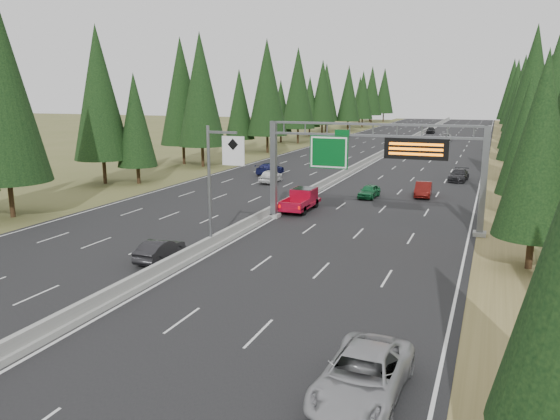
% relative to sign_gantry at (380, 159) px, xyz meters
% --- Properties ---
extents(road, '(32.00, 260.00, 0.08)m').
position_rel_sign_gantry_xyz_m(road, '(-8.92, 45.12, -5.23)').
color(road, black).
rests_on(road, ground).
extents(shoulder_right, '(3.60, 260.00, 0.06)m').
position_rel_sign_gantry_xyz_m(shoulder_right, '(8.88, 45.12, -5.24)').
color(shoulder_right, olive).
rests_on(shoulder_right, ground).
extents(shoulder_left, '(3.60, 260.00, 0.06)m').
position_rel_sign_gantry_xyz_m(shoulder_left, '(-26.72, 45.12, -5.24)').
color(shoulder_left, '#535729').
rests_on(shoulder_left, ground).
extents(median_barrier, '(0.70, 260.00, 0.85)m').
position_rel_sign_gantry_xyz_m(median_barrier, '(-8.92, 45.12, -4.85)').
color(median_barrier, gray).
rests_on(median_barrier, road).
extents(sign_gantry, '(16.75, 0.98, 7.80)m').
position_rel_sign_gantry_xyz_m(sign_gantry, '(0.00, 0.00, 0.00)').
color(sign_gantry, slate).
rests_on(sign_gantry, road).
extents(hov_sign_pole, '(2.80, 0.50, 8.00)m').
position_rel_sign_gantry_xyz_m(hov_sign_pole, '(-8.33, -9.92, -0.54)').
color(hov_sign_pole, slate).
rests_on(hov_sign_pole, road).
extents(tree_row_right, '(11.34, 238.76, 18.63)m').
position_rel_sign_gantry_xyz_m(tree_row_right, '(13.10, 45.95, 3.75)').
color(tree_row_right, black).
rests_on(tree_row_right, ground).
extents(tree_row_left, '(12.21, 235.33, 18.89)m').
position_rel_sign_gantry_xyz_m(tree_row_left, '(-30.80, 42.65, 4.45)').
color(tree_row_left, black).
rests_on(tree_row_left, ground).
extents(silver_minivan, '(2.83, 5.80, 1.59)m').
position_rel_sign_gantry_xyz_m(silver_minivan, '(4.32, -23.68, -4.39)').
color(silver_minivan, '#9D9DA2').
rests_on(silver_minivan, road).
extents(red_pickup, '(2.00, 5.60, 1.82)m').
position_rel_sign_gantry_xyz_m(red_pickup, '(-7.42, 3.89, -4.18)').
color(red_pickup, black).
rests_on(red_pickup, road).
extents(car_ahead_green, '(1.78, 3.83, 1.27)m').
position_rel_sign_gantry_xyz_m(car_ahead_green, '(-3.18, 11.43, -4.55)').
color(car_ahead_green, '#166334').
rests_on(car_ahead_green, road).
extents(car_ahead_dkred, '(1.78, 4.41, 1.42)m').
position_rel_sign_gantry_xyz_m(car_ahead_dkred, '(1.63, 13.93, -4.48)').
color(car_ahead_dkred, '#550F0C').
rests_on(car_ahead_dkred, road).
extents(car_ahead_dkgrey, '(2.27, 4.75, 1.34)m').
position_rel_sign_gantry_xyz_m(car_ahead_dkgrey, '(4.21, 25.27, -4.52)').
color(car_ahead_dkgrey, black).
rests_on(car_ahead_dkgrey, road).
extents(car_ahead_white, '(2.81, 5.31, 1.42)m').
position_rel_sign_gantry_xyz_m(car_ahead_white, '(-2.03, 80.31, -4.48)').
color(car_ahead_white, '#BCBCBC').
rests_on(car_ahead_white, road).
extents(car_ahead_far, '(2.11, 4.85, 1.63)m').
position_rel_sign_gantry_xyz_m(car_ahead_far, '(-7.25, 99.77, -4.37)').
color(car_ahead_far, black).
rests_on(car_ahead_far, road).
extents(car_onc_near, '(1.48, 3.97, 1.30)m').
position_rel_sign_gantry_xyz_m(car_onc_near, '(-10.66, -13.11, -4.54)').
color(car_onc_near, black).
rests_on(car_onc_near, road).
extents(car_onc_blue, '(2.39, 5.05, 1.42)m').
position_rel_sign_gantry_xyz_m(car_onc_blue, '(-17.98, 22.02, -4.48)').
color(car_onc_blue, '#171A51').
rests_on(car_onc_blue, road).
extents(car_onc_white, '(1.96, 4.42, 1.48)m').
position_rel_sign_gantry_xyz_m(car_onc_white, '(-15.52, 16.36, -4.45)').
color(car_onc_white, silver).
rests_on(car_onc_white, road).
extents(car_onc_far, '(3.00, 5.59, 1.49)m').
position_rel_sign_gantry_xyz_m(car_onc_far, '(-23.42, 69.06, -4.44)').
color(car_onc_far, black).
rests_on(car_onc_far, road).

